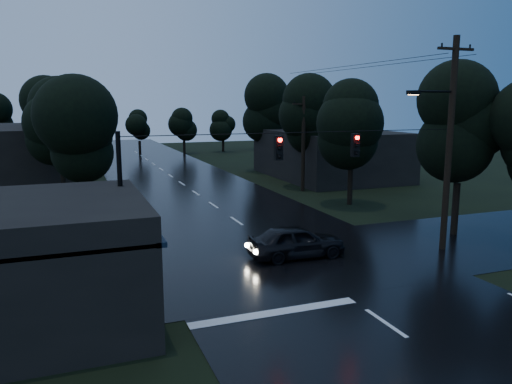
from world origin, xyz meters
TOP-DOWN VIEW (x-y plane):
  - main_road at (0.00, 30.00)m, footprint 12.00×120.00m
  - cross_street at (0.00, 12.00)m, footprint 60.00×9.00m
  - building_far_right at (14.00, 34.00)m, footprint 10.00×14.00m
  - building_far_left at (-14.00, 40.00)m, footprint 10.00×16.00m
  - utility_pole_main at (7.41, 11.00)m, footprint 3.50×0.30m
  - utility_pole_far at (8.30, 28.00)m, footprint 2.00×0.30m
  - anchor_pole_left at (-7.50, 11.00)m, footprint 0.18×0.18m
  - span_signals at (0.56, 10.99)m, footprint 15.00×0.37m
  - tree_corner_near at (10.00, 13.00)m, footprint 4.48×4.48m
  - tree_left_a at (-9.00, 22.00)m, footprint 3.92×3.92m
  - tree_left_b at (-9.60, 30.00)m, footprint 4.20×4.20m
  - tree_left_c at (-10.20, 40.00)m, footprint 4.48×4.48m
  - tree_right_a at (9.00, 22.00)m, footprint 4.20×4.20m
  - tree_right_b at (9.60, 30.00)m, footprint 4.48×4.48m
  - tree_right_c at (10.20, 40.00)m, footprint 4.76×4.76m
  - car at (0.31, 12.35)m, footprint 4.53×1.95m

SIDE VIEW (x-z plane):
  - main_road at x=0.00m, z-range -0.01..0.01m
  - cross_street at x=0.00m, z-range -0.01..0.01m
  - car at x=0.31m, z-range 0.00..1.52m
  - building_far_right at x=14.00m, z-range 0.00..4.40m
  - building_far_left at x=-14.00m, z-range 0.00..5.00m
  - anchor_pole_left at x=-7.50m, z-range 0.00..6.00m
  - utility_pole_far at x=8.30m, z-range 0.13..7.63m
  - tree_left_a at x=-9.00m, z-range 1.11..9.37m
  - span_signals at x=0.56m, z-range 4.69..5.80m
  - utility_pole_main at x=7.41m, z-range 0.26..10.26m
  - tree_left_b at x=-9.60m, z-range 1.19..10.04m
  - tree_right_a at x=9.00m, z-range 1.19..10.04m
  - tree_corner_near at x=10.00m, z-range 1.27..10.71m
  - tree_left_c at x=-10.20m, z-range 1.27..10.71m
  - tree_right_b at x=9.60m, z-range 1.27..10.71m
  - tree_right_c at x=10.20m, z-range 1.35..11.38m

